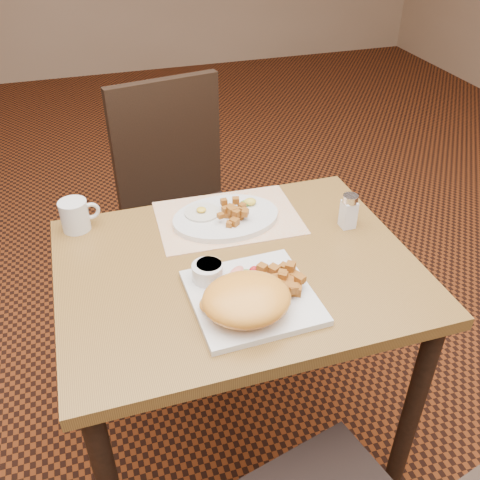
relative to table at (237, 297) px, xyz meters
name	(u,v)px	position (x,y,z in m)	size (l,w,h in m)	color
ground	(238,440)	(0.00, 0.00, -0.64)	(8.00, 8.00, 0.00)	black
table	(237,297)	(0.00, 0.00, 0.00)	(0.90, 0.70, 0.75)	olive
chair_far	(182,200)	(0.00, 0.70, -0.10)	(0.49, 0.50, 0.97)	black
placemat	(228,218)	(0.04, 0.21, 0.11)	(0.40, 0.28, 0.00)	white
plate_square	(252,297)	(-0.01, -0.14, 0.12)	(0.28, 0.28, 0.02)	silver
plate_oval	(226,218)	(0.03, 0.20, 0.12)	(0.30, 0.23, 0.02)	silver
hollandaise_mound	(246,300)	(-0.04, -0.19, 0.16)	(0.20, 0.18, 0.07)	#F4A02F
ramekin	(208,271)	(-0.09, -0.05, 0.15)	(0.07, 0.07, 0.04)	silver
garnish_sq	(242,273)	(-0.01, -0.07, 0.14)	(0.09, 0.06, 0.03)	#387223
fried_egg	(202,212)	(-0.03, 0.23, 0.13)	(0.10, 0.10, 0.02)	white
garnish_ov	(249,202)	(0.11, 0.24, 0.14)	(0.05, 0.04, 0.02)	#387223
salt_shaker	(349,211)	(0.35, 0.07, 0.16)	(0.04, 0.04, 0.10)	white
coffee_mug	(75,215)	(-0.38, 0.29, 0.15)	(0.11, 0.08, 0.09)	silver
home_fries_sq	(286,279)	(0.08, -0.13, 0.14)	(0.11, 0.13, 0.04)	#AE641C
home_fries_ov	(234,212)	(0.05, 0.19, 0.14)	(0.10, 0.11, 0.04)	#AE641C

